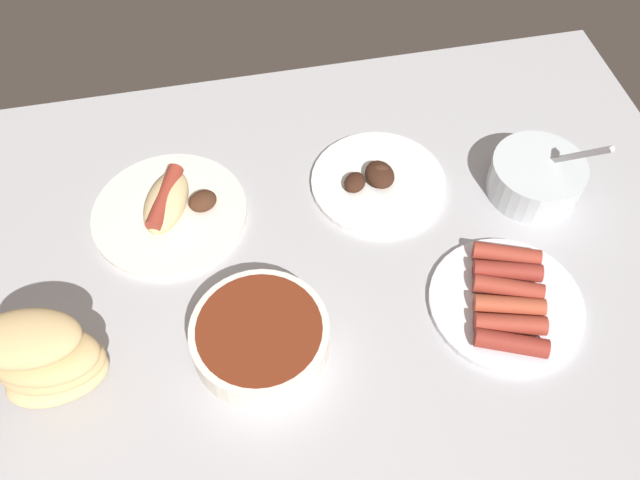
{
  "coord_description": "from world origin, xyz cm",
  "views": [
    {
      "loc": [
        -11.75,
        -50.54,
        81.45
      ],
      "look_at": [
        -0.4,
        4.26,
        3.0
      ],
      "focal_mm": 37.48,
      "sensor_mm": 36.0,
      "label": 1
    }
  ],
  "objects": [
    {
      "name": "plate_hotdog_assembled",
      "position": [
        -21.39,
        15.67,
        1.7
      ],
      "size": [
        23.69,
        23.69,
        5.61
      ],
      "color": "white",
      "rests_on": "ground_plane"
    },
    {
      "name": "bowl_chili",
      "position": [
        -11.22,
        -9.12,
        2.66
      ],
      "size": [
        18.35,
        18.35,
        4.85
      ],
      "color": "white",
      "rests_on": "ground_plane"
    },
    {
      "name": "bread_stack",
      "position": [
        -37.2,
        -9.39,
        7.2
      ],
      "size": [
        15.15,
        10.52,
        14.4
      ],
      "color": "#E5C689",
      "rests_on": "ground_plane"
    },
    {
      "name": "ground_plane",
      "position": [
        0.0,
        0.0,
        -1.5
      ],
      "size": [
        120.0,
        90.0,
        3.0
      ],
      "primitive_type": "cube",
      "color": "#B2B2B7"
    },
    {
      "name": "bowl_coleslaw",
      "position": [
        34.81,
        9.14,
        3.3
      ],
      "size": [
        14.43,
        14.43,
        15.4
      ],
      "color": "silver",
      "rests_on": "ground_plane"
    },
    {
      "name": "plate_grilled_meat",
      "position": [
        11.15,
        15.12,
        0.88
      ],
      "size": [
        21.38,
        21.38,
        3.77
      ],
      "color": "white",
      "rests_on": "ground_plane"
    },
    {
      "name": "plate_sausages",
      "position": [
        23.21,
        -9.91,
        1.3
      ],
      "size": [
        21.58,
        21.58,
        3.58
      ],
      "color": "white",
      "rests_on": "ground_plane"
    }
  ]
}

